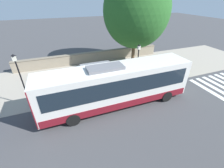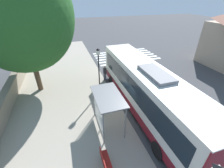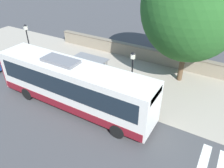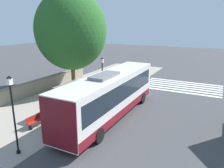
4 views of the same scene
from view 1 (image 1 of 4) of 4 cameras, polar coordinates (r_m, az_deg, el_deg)
ground_plane at (r=14.54m, az=1.05°, el=-3.61°), size 120.00×120.00×0.00m
sidewalk_plaza at (r=18.21m, az=-4.19°, el=3.93°), size 9.00×44.00×0.02m
stone_wall at (r=21.53m, az=-7.49°, el=10.17°), size 0.60×20.00×1.44m
bus at (r=12.13m, az=1.70°, el=-0.43°), size 2.60×12.36×3.74m
bus_shelter at (r=14.58m, az=-5.97°, el=5.75°), size 1.65×2.94×2.53m
pedestrian at (r=16.38m, az=17.92°, el=2.88°), size 0.34×0.22×1.63m
bench at (r=15.70m, az=-17.21°, el=-0.23°), size 0.40×1.85×0.88m
street_lamp_near at (r=13.48m, az=-31.35°, el=2.03°), size 0.28×0.28×4.63m
street_lamp_far at (r=15.39m, az=9.77°, el=8.55°), size 0.28×0.28×4.21m
shade_tree at (r=20.09m, az=9.22°, el=25.71°), size 7.97×7.97×10.94m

